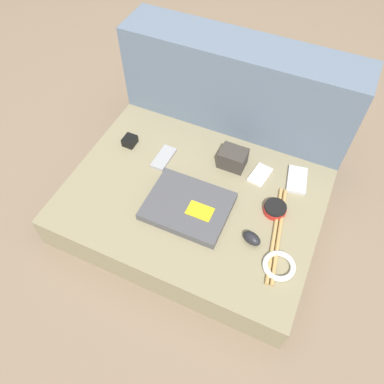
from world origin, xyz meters
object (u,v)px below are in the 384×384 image
Objects in this scene: phone_small at (164,158)px; phone_silver at (297,180)px; speaker_puck at (275,209)px; camera_pouch at (233,158)px; laptop at (188,206)px; computer_mouse at (252,238)px; phone_black at (260,175)px; charger_brick at (130,141)px.

phone_silver is at bearing 13.43° from phone_small.
camera_pouch is at bearing 146.54° from speaker_puck.
laptop reaches higher than phone_silver.
computer_mouse is 0.33m from phone_silver.
phone_silver and phone_small have the same top height.
phone_small is at bearing 173.14° from speaker_puck.
laptop is 2.90× the size of camera_pouch.
phone_small is at bearing 173.62° from computer_mouse.
phone_small is (-0.47, 0.06, -0.01)m from speaker_puck.
computer_mouse is at bearing -103.48° from speaker_puck.
computer_mouse is at bearing -7.52° from laptop.
camera_pouch reaches higher than laptop.
phone_silver is 0.14m from phone_black.
computer_mouse is 0.75× the size of camera_pouch.
camera_pouch reaches higher than phone_silver.
computer_mouse is 0.62× the size of phone_small.
speaker_puck is at bearing -44.84° from phone_black.
speaker_puck reaches higher than phone_small.
phone_silver is (0.04, 0.17, -0.01)m from speaker_puck.
computer_mouse is at bearing -24.07° from phone_small.
camera_pouch is (-0.25, -0.03, 0.03)m from phone_silver.
camera_pouch is at bearing -174.38° from phone_black.
charger_brick reaches higher than phone_silver.
laptop is 0.25m from computer_mouse.
phone_silver is 0.26m from camera_pouch.
camera_pouch is (-0.22, 0.14, 0.02)m from speaker_puck.
camera_pouch is at bearing 140.54° from computer_mouse.
speaker_puck is at bearing -5.76° from phone_small.
laptop reaches higher than phone_black.
charger_brick is (-0.54, -0.06, 0.01)m from phone_black.
phone_small is (-0.37, -0.08, 0.00)m from phone_black.
speaker_puck is 0.26m from camera_pouch.
laptop is 0.32m from phone_black.
phone_black is at bearing 6.72° from charger_brick.
speaker_puck is (0.04, 0.15, -0.00)m from computer_mouse.
phone_silver is 2.55× the size of charger_brick.
laptop is at bearing -157.61° from speaker_puck.
computer_mouse reaches higher than laptop.
phone_silver is (0.32, 0.29, -0.01)m from laptop.
computer_mouse reaches higher than phone_silver.
speaker_puck is at bearing 21.92° from laptop.
phone_silver is at bearing 8.11° from charger_brick.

